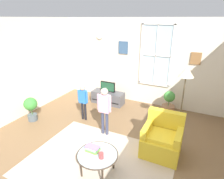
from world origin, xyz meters
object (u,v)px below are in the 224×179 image
potted_plant_corner (31,107)px  cup (101,155)px  book_stack (93,148)px  potted_plant_by_window (169,103)px  armchair (162,139)px  person_blue_shirt (83,99)px  floor_lamp (185,80)px  remote_near_books (97,149)px  television (108,87)px  coffee_table (97,155)px  tv_stand (108,97)px  person_pink_shirt (105,106)px

potted_plant_corner → cup: bearing=-18.4°
book_stack → potted_plant_by_window: 3.02m
armchair → potted_plant_by_window: size_ratio=1.22×
person_blue_shirt → floor_lamp: floor_lamp is taller
remote_near_books → potted_plant_by_window: 2.95m
armchair → person_blue_shirt: 2.33m
television → potted_plant_by_window: 1.98m
book_stack → potted_plant_by_window: potted_plant_by_window is taller
television → floor_lamp: 2.75m
coffee_table → television: bearing=113.8°
television → cup: bearing=-64.8°
television → coffee_table: television is taller
cup → remote_near_books: bearing=139.6°
tv_stand → remote_near_books: size_ratio=7.72×
tv_stand → person_pink_shirt: size_ratio=0.89×
potted_plant_corner → armchair: bearing=3.8°
cup → person_blue_shirt: size_ratio=0.11×
person_pink_shirt → floor_lamp: size_ratio=0.69×
cup → person_pink_shirt: bearing=115.5°
television → floor_lamp: bearing=-22.5°
tv_stand → armchair: size_ratio=1.24×
television → remote_near_books: bearing=-66.8°
television → book_stack: 2.96m
cup → person_pink_shirt: 1.37m
book_stack → floor_lamp: (1.30, 1.75, 1.01)m
coffee_table → floor_lamp: size_ratio=0.43×
television → remote_near_books: (1.15, -2.69, -0.17)m
person_pink_shirt → person_blue_shirt: bearing=156.7°
person_blue_shirt → potted_plant_by_window: (2.06, 1.41, -0.31)m
armchair → tv_stand: bearing=141.6°
book_stack → person_blue_shirt: 1.92m
television → tv_stand: bearing=90.0°
television → cup: 3.16m
tv_stand → remote_near_books: 2.94m
coffee_table → floor_lamp: bearing=57.0°
coffee_table → remote_near_books: 0.14m
cup → potted_plant_by_window: 3.06m
armchair → floor_lamp: (0.24, 0.72, 1.14)m
armchair → cup: bearing=-125.8°
potted_plant_by_window → person_pink_shirt: bearing=-123.9°
armchair → floor_lamp: bearing=71.7°
book_stack → potted_plant_corner: bearing=162.1°
tv_stand → person_pink_shirt: (0.76, -1.64, 0.56)m
cup → potted_plant_corner: (-2.72, 0.91, -0.05)m
potted_plant_corner → coffee_table: bearing=-18.0°
remote_near_books → person_blue_shirt: bearing=131.4°
remote_near_books → person_pink_shirt: size_ratio=0.12×
tv_stand → cup: (1.34, -2.86, 0.26)m
remote_near_books → coffee_table: bearing=-53.1°
cup → person_pink_shirt: size_ratio=0.09×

